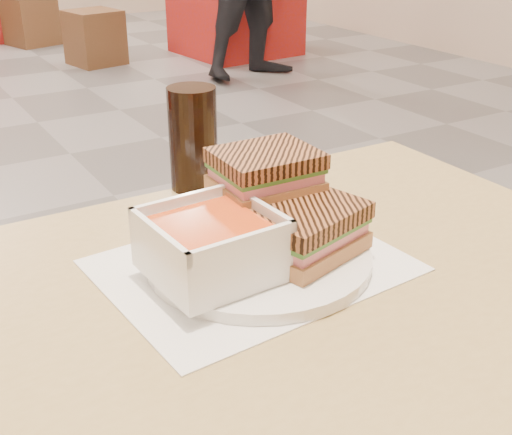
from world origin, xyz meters
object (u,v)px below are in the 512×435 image
bg_chair_1r (212,20)px  panini_lower (303,229)px  cola_glass (193,139)px  bg_table_1 (235,8)px  bg_chair_2r (31,21)px  soup_bowl (212,247)px  plate (259,257)px  main_table (175,425)px  bg_chair_1l (95,38)px

bg_chair_1r → panini_lower: bearing=-116.4°
cola_glass → bg_table_1: (2.40, 4.11, -0.46)m
cola_glass → bg_chair_2r: size_ratio=0.34×
panini_lower → bg_chair_1r: (2.32, 4.66, -0.55)m
soup_bowl → bg_chair_1r: soup_bowl is taller
soup_bowl → bg_chair_2r: bearing=78.6°
plate → soup_bowl: size_ratio=1.91×
soup_bowl → bg_chair_2r: 5.79m
panini_lower → bg_chair_2r: 5.78m
plate → cola_glass: cola_glass is taller
bg_chair_1r → bg_chair_2r: (-1.29, 1.00, -0.04)m
main_table → panini_lower: size_ratio=7.74×
plate → soup_bowl: soup_bowl is taller
main_table → bg_chair_1l: (1.45, 4.64, -0.43)m
plate → panini_lower: panini_lower is taller
plate → soup_bowl: (-0.07, -0.01, 0.04)m
main_table → soup_bowl: 0.20m
bg_chair_1l → soup_bowl: bearing=-106.6°
panini_lower → bg_table_1: panini_lower is taller
plate → bg_chair_2r: (1.07, 5.63, -0.55)m
main_table → bg_chair_1l: main_table is taller
soup_bowl → bg_chair_1l: 4.81m
cola_glass → bg_chair_1r: bearing=62.1°
bg_chair_1r → bg_chair_2r: size_ratio=1.06×
bg_chair_1r → bg_chair_2r: bg_chair_1r is taller
bg_chair_1l → plate: bearing=-105.8°
panini_lower → bg_chair_2r: panini_lower is taller
main_table → bg_chair_2r: (1.23, 5.71, -0.43)m
plate → bg_chair_1r: size_ratio=0.55×
cola_glass → bg_table_1: size_ratio=0.17×
panini_lower → cola_glass: 0.28m
bg_table_1 → bg_chair_1l: bg_table_1 is taller
main_table → bg_chair_1r: (2.52, 4.72, -0.39)m
soup_bowl → panini_lower: bearing=-5.7°
soup_bowl → bg_chair_1l: size_ratio=0.33×
cola_glass → bg_chair_1l: size_ratio=0.36×
soup_bowl → plate: bearing=11.2°
main_table → cola_glass: 0.43m
panini_lower → bg_chair_1l: 4.79m
soup_bowl → bg_chair_1r: bearing=62.4°
soup_bowl → bg_table_1: 5.07m
panini_lower → main_table: bearing=-164.6°
plate → bg_chair_1l: size_ratio=0.63×
cola_glass → bg_chair_1r: (2.32, 4.38, -0.58)m
soup_bowl → cola_glass: bearing=67.5°
soup_bowl → bg_table_1: soup_bowl is taller
panini_lower → bg_table_1: 5.02m
plate → cola_glass: size_ratio=1.74×
cola_glass → bg_table_1: bearing=59.8°
soup_bowl → panini_lower: 0.12m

